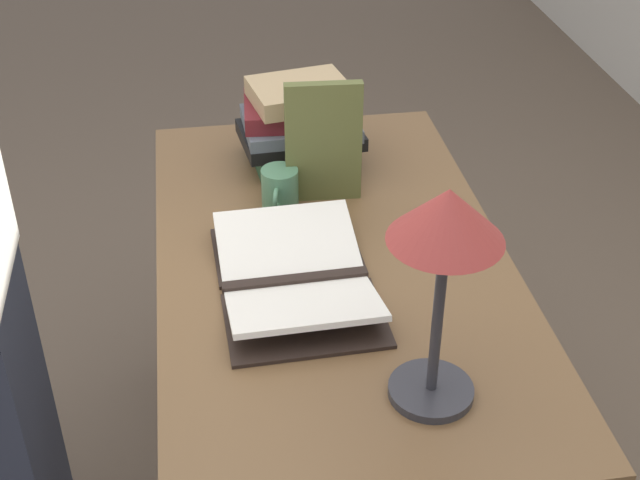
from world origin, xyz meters
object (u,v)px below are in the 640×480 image
at_px(book_standing_upright, 323,142).
at_px(book_stack_tall, 300,124).
at_px(reading_lamp, 445,239).
at_px(open_book, 295,278).
at_px(coffee_mug, 280,188).

bearing_deg(book_standing_upright, book_stack_tall, -167.61).
height_order(book_stack_tall, book_standing_upright, book_standing_upright).
relative_size(book_stack_tall, reading_lamp, 0.75).
bearing_deg(book_standing_upright, open_book, -14.77).
xyz_separation_m(book_stack_tall, coffee_mug, (0.20, -0.07, -0.05)).
bearing_deg(reading_lamp, book_stack_tall, -172.77).
bearing_deg(reading_lamp, open_book, -151.18).
distance_m(open_book, book_stack_tall, 0.51).
distance_m(book_stack_tall, reading_lamp, 0.86).
height_order(open_book, book_stack_tall, book_stack_tall).
height_order(book_stack_tall, coffee_mug, book_stack_tall).
bearing_deg(coffee_mug, reading_lamp, 15.77).
bearing_deg(book_stack_tall, open_book, -9.02).
xyz_separation_m(open_book, book_standing_upright, (-0.32, 0.11, 0.12)).
xyz_separation_m(book_stack_tall, reading_lamp, (0.83, 0.11, 0.22)).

